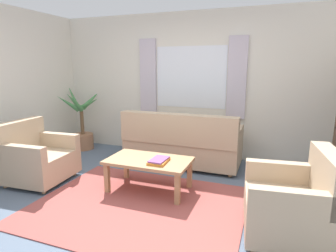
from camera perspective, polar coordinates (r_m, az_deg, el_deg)
ground_plane at (r=3.53m, az=-6.10°, el=-15.83°), size 6.24×6.24×0.00m
wall_back at (r=5.25m, az=4.78°, el=8.22°), size 5.32×0.12×2.60m
window_with_curtains at (r=5.16m, az=4.55°, el=9.83°), size 1.98×0.07×1.40m
area_rug at (r=3.53m, az=-6.10°, el=-15.74°), size 2.47×1.96×0.01m
couch at (r=4.72m, az=2.82°, el=-3.70°), size 1.90×0.82×0.92m
armchair_left at (r=4.51m, az=-25.22°, el=-5.79°), size 0.87×0.89×0.88m
armchair_right at (r=3.06m, az=24.47°, el=-14.11°), size 0.91×0.93×0.88m
coffee_table at (r=3.77m, az=-3.90°, el=-7.59°), size 1.10×0.64×0.44m
book_stack_on_table at (r=3.62m, az=-1.88°, el=-7.06°), size 0.23×0.33×0.05m
potted_plant at (r=5.89m, az=-17.10°, el=-0.15°), size 1.07×1.14×1.29m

